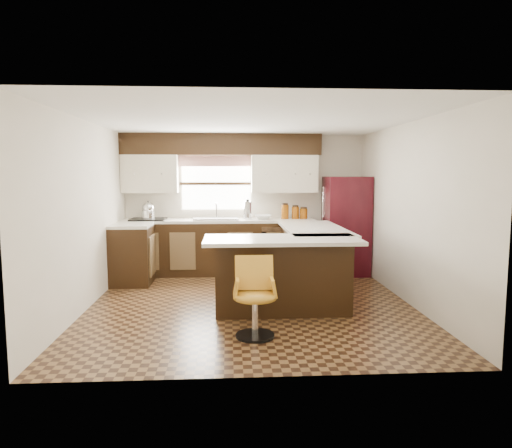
{
  "coord_description": "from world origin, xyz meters",
  "views": [
    {
      "loc": [
        -0.29,
        -5.9,
        1.72
      ],
      "look_at": [
        0.1,
        0.45,
        1.02
      ],
      "focal_mm": 32.0,
      "sensor_mm": 36.0,
      "label": 1
    }
  ],
  "objects": [
    {
      "name": "bar_chair",
      "position": [
        -0.02,
        -1.23,
        0.42
      ],
      "size": [
        0.45,
        0.45,
        0.85
      ],
      "primitive_type": null,
      "rotation": [
        0.0,
        0.0,
        0.0
      ],
      "color": "gold",
      "rests_on": "floor"
    },
    {
      "name": "valance",
      "position": [
        -0.5,
        2.14,
        1.94
      ],
      "size": [
        1.3,
        0.06,
        0.18
      ],
      "primitive_type": "cube",
      "color": "#D19B93",
      "rests_on": "wall_back"
    },
    {
      "name": "refrigerator",
      "position": [
        1.72,
        1.76,
        0.84
      ],
      "size": [
        0.72,
        0.69,
        1.67
      ],
      "primitive_type": "cube",
      "color": "#370910",
      "rests_on": "floor"
    },
    {
      "name": "canister_large",
      "position": [
        0.69,
        1.92,
        1.07
      ],
      "size": [
        0.13,
        0.13,
        0.24
      ],
      "primitive_type": "cylinder",
      "color": "#7C3C08",
      "rests_on": "counter_back"
    },
    {
      "name": "percolator",
      "position": [
        0.04,
        1.9,
        1.1
      ],
      "size": [
        0.15,
        0.15,
        0.31
      ],
      "primitive_type": "cylinder",
      "color": "silver",
      "rests_on": "counter_back"
    },
    {
      "name": "counter_back",
      "position": [
        -0.45,
        1.9,
        0.92
      ],
      "size": [
        3.3,
        0.6,
        0.04
      ],
      "primitive_type": "cube",
      "color": "silver",
      "rests_on": "base_cab_back"
    },
    {
      "name": "base_cab_left",
      "position": [
        -1.8,
        1.25,
        0.45
      ],
      "size": [
        0.6,
        0.7,
        0.9
      ],
      "primitive_type": "cube",
      "color": "black",
      "rests_on": "floor"
    },
    {
      "name": "wall_front",
      "position": [
        0.0,
        -2.2,
        1.2
      ],
      "size": [
        4.4,
        0.0,
        4.4
      ],
      "primitive_type": "plane",
      "rotation": [
        -1.57,
        0.0,
        0.0
      ],
      "color": "beige",
      "rests_on": "floor"
    },
    {
      "name": "ceiling",
      "position": [
        0.0,
        0.0,
        2.4
      ],
      "size": [
        4.4,
        4.4,
        0.0
      ],
      "primitive_type": "plane",
      "rotation": [
        3.14,
        0.0,
        0.0
      ],
      "color": "silver",
      "rests_on": "wall_back"
    },
    {
      "name": "counter_pen_long",
      "position": [
        0.95,
        0.62,
        0.92
      ],
      "size": [
        0.84,
        1.95,
        0.04
      ],
      "primitive_type": "cube",
      "color": "silver",
      "rests_on": "peninsula_long"
    },
    {
      "name": "kettle",
      "position": [
        -1.64,
        1.88,
        1.12
      ],
      "size": [
        0.22,
        0.22,
        0.3
      ],
      "primitive_type": null,
      "color": "silver",
      "rests_on": "cooktop"
    },
    {
      "name": "canister_med",
      "position": [
        0.87,
        1.92,
        1.05
      ],
      "size": [
        0.12,
        0.12,
        0.2
      ],
      "primitive_type": "cylinder",
      "color": "#7C3C08",
      "rests_on": "counter_back"
    },
    {
      "name": "mixing_bowl",
      "position": [
        0.3,
        1.9,
        0.98
      ],
      "size": [
        0.32,
        0.32,
        0.07
      ],
      "primitive_type": "imported",
      "rotation": [
        0.0,
        0.0,
        -0.13
      ],
      "color": "white",
      "rests_on": "counter_back"
    },
    {
      "name": "counter_left",
      "position": [
        -1.8,
        1.25,
        0.92
      ],
      "size": [
        0.6,
        0.7,
        0.04
      ],
      "primitive_type": "cube",
      "color": "silver",
      "rests_on": "base_cab_left"
    },
    {
      "name": "cooktop",
      "position": [
        -1.65,
        1.88,
        0.96
      ],
      "size": [
        0.58,
        0.5,
        0.02
      ],
      "primitive_type": "cube",
      "color": "black",
      "rests_on": "counter_back"
    },
    {
      "name": "floor",
      "position": [
        0.0,
        0.0,
        0.0
      ],
      "size": [
        4.4,
        4.4,
        0.0
      ],
      "primitive_type": "plane",
      "color": "#49301A",
      "rests_on": "ground"
    },
    {
      "name": "wall_right",
      "position": [
        2.1,
        0.0,
        1.2
      ],
      "size": [
        0.0,
        4.4,
        4.4
      ],
      "primitive_type": "plane",
      "rotation": [
        1.57,
        0.0,
        -1.57
      ],
      "color": "beige",
      "rests_on": "floor"
    },
    {
      "name": "canister_small",
      "position": [
        1.01,
        1.92,
        1.03
      ],
      "size": [
        0.13,
        0.13,
        0.17
      ],
      "primitive_type": "cylinder",
      "color": "#7C3C08",
      "rests_on": "counter_back"
    },
    {
      "name": "upper_cab_right",
      "position": [
        0.68,
        2.03,
        1.72
      ],
      "size": [
        1.14,
        0.35,
        0.64
      ],
      "primitive_type": "cube",
      "color": "beige",
      "rests_on": "wall_back"
    },
    {
      "name": "peninsula_return",
      "position": [
        0.38,
        -0.35,
        0.45
      ],
      "size": [
        1.65,
        0.6,
        0.9
      ],
      "primitive_type": "cube",
      "color": "black",
      "rests_on": "floor"
    },
    {
      "name": "peninsula_long",
      "position": [
        0.9,
        0.62,
        0.45
      ],
      "size": [
        0.6,
        1.95,
        0.9
      ],
      "primitive_type": "cube",
      "color": "black",
      "rests_on": "floor"
    },
    {
      "name": "upper_cab_left",
      "position": [
        -1.62,
        2.03,
        1.72
      ],
      "size": [
        0.94,
        0.35,
        0.64
      ],
      "primitive_type": "cube",
      "color": "beige",
      "rests_on": "wall_back"
    },
    {
      "name": "counter_pen_return",
      "position": [
        0.35,
        -0.44,
        0.92
      ],
      "size": [
        1.89,
        0.84,
        0.04
      ],
      "primitive_type": "cube",
      "color": "silver",
      "rests_on": "peninsula_return"
    },
    {
      "name": "window_pane",
      "position": [
        -0.5,
        2.18,
        1.55
      ],
      "size": [
        1.2,
        0.02,
        0.9
      ],
      "primitive_type": "cube",
      "color": "white",
      "rests_on": "wall_back"
    },
    {
      "name": "wall_back",
      "position": [
        0.0,
        2.2,
        1.2
      ],
      "size": [
        4.4,
        0.0,
        4.4
      ],
      "primitive_type": "plane",
      "rotation": [
        1.57,
        0.0,
        0.0
      ],
      "color": "beige",
      "rests_on": "floor"
    },
    {
      "name": "soffit",
      "position": [
        -0.4,
        2.03,
        2.22
      ],
      "size": [
        3.4,
        0.35,
        0.36
      ],
      "primitive_type": "cube",
      "color": "black",
      "rests_on": "wall_back"
    },
    {
      "name": "dishwasher",
      "position": [
        0.55,
        1.61,
        0.43
      ],
      "size": [
        0.58,
        0.03,
        0.78
      ],
      "primitive_type": "cube",
      "color": "black",
      "rests_on": "floor"
    },
    {
      "name": "wall_left",
      "position": [
        -2.1,
        0.0,
        1.2
      ],
      "size": [
        0.0,
        4.4,
        4.4
      ],
      "primitive_type": "plane",
      "rotation": [
        1.57,
        0.0,
        1.57
      ],
      "color": "beige",
      "rests_on": "floor"
    },
    {
      "name": "base_cab_back",
      "position": [
        -0.45,
        1.9,
        0.45
      ],
      "size": [
        3.3,
        0.6,
        0.9
      ],
      "primitive_type": "cube",
      "color": "black",
      "rests_on": "floor"
    },
    {
      "name": "sink",
      "position": [
        -0.5,
        1.88,
        0.96
      ],
      "size": [
        0.75,
        0.45,
        0.03
      ],
      "primitive_type": "cube",
      "color": "#B2B2B7",
      "rests_on": "counter_back"
    }
  ]
}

